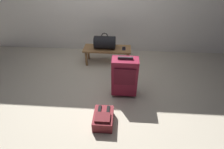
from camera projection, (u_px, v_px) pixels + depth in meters
name	position (u px, v px, depth m)	size (l,w,h in m)	color
ground_plane	(97.00, 90.00, 3.23)	(6.60, 6.60, 0.00)	#B2A893
bench	(107.00, 50.00, 3.80)	(1.00, 0.36, 0.36)	olive
duffel_bag_black	(105.00, 42.00, 3.69)	(0.44, 0.26, 0.34)	black
cell_phone	(124.00, 49.00, 3.74)	(0.07, 0.14, 0.01)	#191E4C
suitcase_upright_burgundy	(125.00, 76.00, 2.92)	(0.42, 0.26, 0.75)	maroon
backpack_maroon	(103.00, 118.00, 2.58)	(0.28, 0.38, 0.21)	maroon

